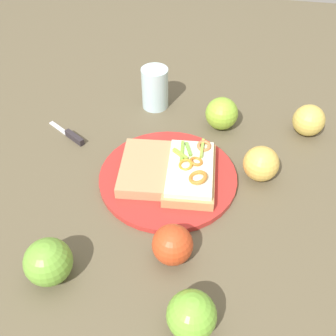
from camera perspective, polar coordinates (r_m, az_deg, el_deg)
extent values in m
plane|color=brown|center=(0.82, 0.00, -1.62)|extent=(2.00, 2.00, 0.00)
cylinder|color=red|center=(0.82, 0.00, -1.31)|extent=(0.28, 0.28, 0.01)
cube|color=tan|center=(0.81, 3.18, -0.71)|extent=(0.18, 0.11, 0.02)
cube|color=#E8ECCA|center=(0.79, 3.23, 0.12)|extent=(0.16, 0.10, 0.01)
torus|color=#C06F28|center=(0.80, 4.03, 0.95)|extent=(0.04, 0.04, 0.01)
torus|color=#C36F28|center=(0.76, 4.28, -1.35)|extent=(0.05, 0.05, 0.02)
torus|color=#C58024|center=(0.79, 2.54, 0.58)|extent=(0.04, 0.04, 0.02)
torus|color=#B96C3C|center=(0.83, 5.14, 3.14)|extent=(0.03, 0.03, 0.01)
cube|color=#71A53E|center=(0.82, 2.91, 2.69)|extent=(0.04, 0.02, 0.01)
cube|color=#8DB040|center=(0.82, 4.87, 2.81)|extent=(0.05, 0.01, 0.01)
cube|color=#7CBA38|center=(0.82, 2.00, 2.43)|extent=(0.06, 0.01, 0.01)
cube|color=#8CB139|center=(0.81, 1.77, 1.96)|extent=(0.03, 0.04, 0.01)
cube|color=tan|center=(0.81, -3.16, -0.20)|extent=(0.16, 0.12, 0.02)
sphere|color=#89B834|center=(0.94, 7.64, 7.68)|extent=(0.09, 0.09, 0.08)
sphere|color=#C4411D|center=(0.68, 0.65, -10.84)|extent=(0.08, 0.08, 0.07)
sphere|color=gold|center=(0.97, 19.37, 6.41)|extent=(0.09, 0.09, 0.07)
sphere|color=gold|center=(0.83, 13.08, 0.61)|extent=(0.09, 0.09, 0.07)
sphere|color=#70AF36|center=(0.62, 3.36, -20.16)|extent=(0.10, 0.10, 0.07)
sphere|color=#69A236|center=(0.68, -16.65, -12.66)|extent=(0.11, 0.11, 0.08)
cylinder|color=silver|center=(0.99, -1.87, 11.29)|extent=(0.06, 0.06, 0.10)
cube|color=silver|center=(0.98, -15.24, 5.54)|extent=(0.04, 0.06, 0.00)
cube|color=#2B2529|center=(0.94, -13.14, 4.25)|extent=(0.04, 0.05, 0.02)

